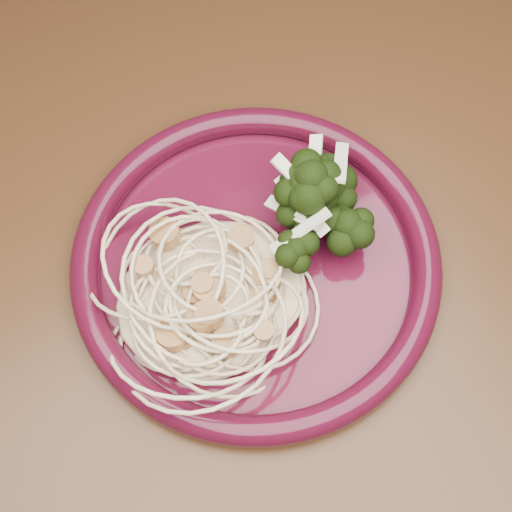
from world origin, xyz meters
name	(u,v)px	position (x,y,z in m)	size (l,w,h in m)	color
dining_table	(313,275)	(0.00, 0.00, 0.65)	(1.20, 0.80, 0.75)	#472814
dinner_plate	(256,261)	(-0.07, -0.01, 0.76)	(0.37, 0.37, 0.03)	#430B1D
spaghetti_pile	(209,290)	(-0.12, -0.02, 0.77)	(0.16, 0.13, 0.03)	beige
scallop_cluster	(206,270)	(-0.12, -0.02, 0.81)	(0.12, 0.12, 0.04)	#B4824A
broccoli_pile	(311,206)	(-0.01, 0.01, 0.78)	(0.10, 0.16, 0.05)	black
onion_garnish	(314,184)	(-0.01, 0.01, 0.82)	(0.07, 0.10, 0.05)	#F0EFC9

